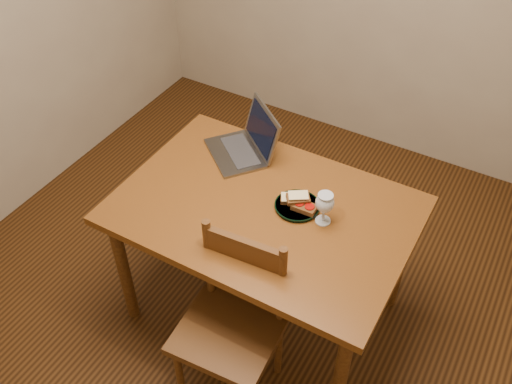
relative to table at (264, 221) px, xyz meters
The scene contains 9 objects.
floor 0.68m from the table, 145.90° to the left, with size 3.20×3.20×0.02m, color black.
table is the anchor object (origin of this frame).
chair 0.47m from the table, 78.88° to the right, with size 0.45×0.43×0.45m.
plate 0.17m from the table, 29.11° to the left, with size 0.20×0.20×0.02m, color black.
sandwich_cheese 0.17m from the table, 40.78° to the left, with size 0.10×0.06×0.03m, color #381E0C, non-canonical shape.
sandwich_tomato 0.21m from the table, 20.24° to the left, with size 0.11×0.06×0.03m, color #381E0C, non-canonical shape.
sandwich_top 0.20m from the table, 30.75° to the left, with size 0.10×0.06×0.03m, color #381E0C, non-canonical shape.
milk_glass 0.31m from the table, 11.04° to the left, with size 0.08×0.08×0.16m, color white, non-canonical shape.
laptop 0.43m from the table, 131.11° to the left, with size 0.42×0.42×0.23m.
Camera 1 is at (0.97, -1.65, 2.50)m, focal length 40.00 mm.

